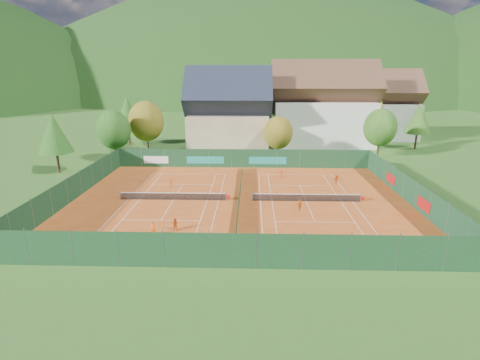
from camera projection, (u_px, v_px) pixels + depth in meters
The scene contains 35 objects.
ground at pixel (239, 201), 44.92m from camera, with size 600.00×600.00×0.00m, color #2A581B.
clay_pad at pixel (239, 201), 44.91m from camera, with size 40.00×32.00×0.01m, color #B94E1B.
court_markings_left at pixel (173, 200), 45.15m from camera, with size 11.03×23.83×0.00m.
court_markings_right at pixel (306, 201), 44.67m from camera, with size 11.03×23.83×0.00m.
tennis_net_left at pixel (174, 196), 45.00m from camera, with size 13.30×0.10×1.02m.
tennis_net_right at pixel (308, 197), 44.53m from camera, with size 13.30×0.10×1.02m.
court_divider at pixel (239, 197), 44.77m from camera, with size 0.03×28.80×1.00m.
fence_north at pixel (240, 159), 59.85m from camera, with size 40.00×0.10×3.00m.
fence_south at pixel (233, 251), 29.14m from camera, with size 40.00×0.04×3.00m.
fence_west at pixel (74, 187), 45.08m from camera, with size 0.04×32.00×3.00m.
fence_east at pixel (409, 190), 43.96m from camera, with size 0.09×32.00×3.00m.
chalet at pixel (229, 116), 71.91m from camera, with size 16.20×12.00×16.00m.
hotel_block_a at pixel (323, 109), 76.90m from camera, with size 21.60×11.00×17.25m.
hotel_block_b at pixel (378, 109), 84.37m from camera, with size 17.28×10.00×15.50m.
tree_west_front at pixel (113, 130), 63.23m from camera, with size 5.72×5.72×8.69m.
tree_west_mid at pixel (146, 121), 68.68m from camera, with size 6.44×6.44×9.78m.
tree_west_back at pixel (127, 113), 76.34m from camera, with size 5.60×5.60×10.00m.
tree_center at pixel (278, 133), 64.51m from camera, with size 5.01×5.01×7.60m.
tree_east_front at pixel (380, 128), 65.71m from camera, with size 5.72×5.72×8.69m.
tree_east_mid at pixel (419, 118), 72.90m from camera, with size 5.04×5.04×9.00m.
tree_west_side at pixel (54, 133), 55.55m from camera, with size 5.04×5.04×9.00m.
tree_east_back at pixel (366, 110), 80.62m from camera, with size 7.15×7.15×10.86m.
mountain_backdrop at pixel (288, 147), 279.17m from camera, with size 820.00×530.00×242.00m.
ball_hopper at pixel (354, 242), 32.76m from camera, with size 0.34×0.34×0.80m.
loose_ball_0 at pixel (148, 224), 38.04m from camera, with size 0.07×0.07×0.07m, color #CCD833.
loose_ball_1 at pixel (263, 232), 36.17m from camera, with size 0.07×0.07×0.07m, color #CCD833.
loose_ball_2 at pixel (276, 187), 50.06m from camera, with size 0.07×0.07×0.07m, color #CCD833.
loose_ball_3 at pixel (200, 175), 55.60m from camera, with size 0.07×0.07×0.07m, color #CCD833.
loose_ball_4 at pixel (344, 221), 38.83m from camera, with size 0.07×0.07×0.07m, color #CCD833.
player_left_near at pixel (153, 229), 35.27m from camera, with size 0.50×0.33×1.38m, color orange.
player_left_mid at pixel (175, 224), 36.44m from camera, with size 0.60×0.47×1.24m, color #CE4C12.
player_left_far at pixel (170, 183), 49.70m from camera, with size 0.79×0.45×1.22m, color #D25212.
player_right_near at pixel (300, 205), 41.50m from camera, with size 0.75×0.31×1.27m, color #D86113.
player_right_far_a at pixel (281, 174), 54.20m from camera, with size 0.57×0.37×1.17m, color #E24714.
player_right_far_b at pixel (336, 179), 51.64m from camera, with size 1.14×0.36×1.23m, color #D95613.
Camera 1 is at (1.37, -42.38, 15.01)m, focal length 28.00 mm.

